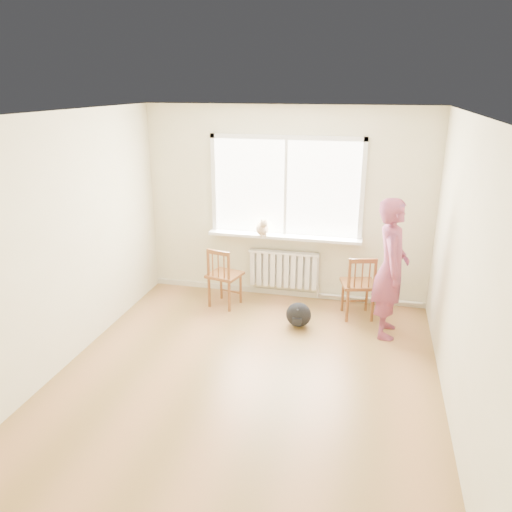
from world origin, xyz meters
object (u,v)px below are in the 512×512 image
Objects in this scene: person at (391,268)px; backpack at (299,315)px; chair_right at (359,287)px; cat at (263,228)px; chair_left at (223,277)px.

backpack is (-1.08, -0.07, -0.70)m from person.
chair_right is 2.20× the size of cat.
chair_left is 2.64× the size of backpack.
chair_right is 0.89m from backpack.
cat is at bearing 130.12° from backpack.
person is 1.29m from backpack.
backpack is (1.12, -0.37, -0.27)m from chair_left.
cat reaches higher than chair_right.
person is (2.20, -0.30, 0.43)m from chair_left.
person reaches higher than chair_right.
backpack is at bearing 93.94° from person.
cat reaches higher than backpack.
person is at bearing -41.56° from cat.
person is (0.36, -0.36, 0.42)m from chair_right.
chair_left is at bearing -159.72° from cat.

